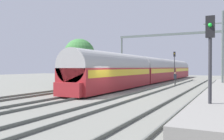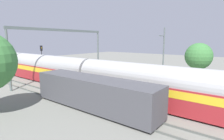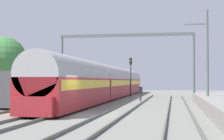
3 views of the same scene
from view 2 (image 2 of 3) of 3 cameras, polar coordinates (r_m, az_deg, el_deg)
ground at (r=19.16m, az=28.69°, el=-10.94°), size 120.00×120.00×0.00m
track_far_west at (r=13.65m, az=24.35°, el=-18.46°), size 1.52×60.00×0.16m
track_west at (r=17.27m, az=27.59°, el=-12.76°), size 1.52×60.00×0.16m
track_east at (r=21.03m, az=29.61°, el=-9.04°), size 1.52×60.00×0.16m
track_far_east at (r=24.87m, az=30.99°, el=-6.45°), size 1.52×60.00×0.16m
platform at (r=28.74m, az=28.05°, el=-3.49°), size 4.40×28.00×0.90m
passenger_train at (r=29.26m, az=-18.55°, el=0.37°), size 2.93×49.20×3.82m
freight_car at (r=17.19m, az=-5.76°, el=-6.92°), size 2.80×13.00×2.70m
person_crossing at (r=27.86m, az=-4.59°, el=-1.57°), size 0.44×0.33×1.73m
railway_signal_far at (r=34.39m, az=-20.74°, el=3.85°), size 0.36×0.30×5.28m
catenary_gantry at (r=29.57m, az=-14.96°, el=8.27°), size 16.44×0.28×7.86m
catenary_pole_east_mid at (r=28.54m, az=15.47°, el=4.70°), size 1.90×0.20×8.00m
tree_east_background at (r=31.53m, az=25.04°, el=3.83°), size 4.07×4.07×5.79m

